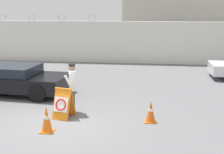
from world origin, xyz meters
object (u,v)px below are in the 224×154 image
Objects in this scene: security_guard at (72,86)px; traffic_cone_near at (47,119)px; barricade_sign at (63,103)px; traffic_cone_mid at (151,112)px; parked_car_front_coupe at (17,79)px.

traffic_cone_near is at bearing -24.84° from security_guard.
traffic_cone_mid is (2.91, -0.03, -0.15)m from barricade_sign.
security_guard is at bearing -29.81° from parked_car_front_coupe.
traffic_cone_near reaches higher than traffic_cone_mid.
traffic_cone_near is 3.30m from traffic_cone_mid.
security_guard is (0.18, 0.56, 0.46)m from barricade_sign.
barricade_sign is 0.23× the size of parked_car_front_coupe.
parked_car_front_coupe reaches higher than traffic_cone_near.
traffic_cone_near is 1.12× the size of traffic_cone_mid.
security_guard is 3.59m from parked_car_front_coupe.
parked_car_front_coupe is at bearing 150.22° from barricade_sign.
parked_car_front_coupe is at bearing 155.32° from traffic_cone_mid.
traffic_cone_mid is at bearing 63.58° from security_guard.
traffic_cone_near is 4.64m from parked_car_front_coupe.
barricade_sign is at bearing -32.26° from security_guard.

